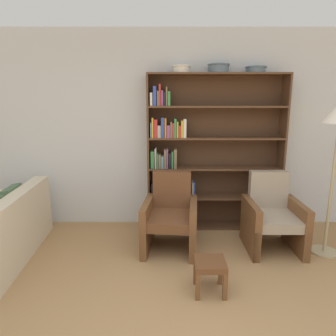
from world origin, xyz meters
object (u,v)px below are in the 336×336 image
object	(u,v)px
footstool	(210,267)
bowl_sage	(181,69)
armchair_cushioned	(272,217)
bowl_slate	(255,69)
bookshelf	(201,158)
armchair_leather	(170,217)
bowl_copper	(218,68)

from	to	relation	value
footstool	bowl_sage	bearing A→B (deg)	98.31
armchair_cushioned	bowl_slate	bearing A→B (deg)	-77.75
bookshelf	armchair_leather	world-z (taller)	bookshelf
armchair_leather	footstool	bearing A→B (deg)	117.49
bookshelf	bowl_slate	xyz separation A→B (m)	(0.68, -0.02, 1.18)
bowl_slate	bowl_copper	bearing A→B (deg)	-180.00
bowl_sage	armchair_leather	xyz separation A→B (m)	(-0.14, -0.64, -1.80)
armchair_leather	armchair_cushioned	world-z (taller)	same
bowl_sage	bowl_slate	bearing A→B (deg)	0.00
bookshelf	bowl_slate	size ratio (longest dim) A/B	7.81
bowl_copper	bookshelf	bearing A→B (deg)	175.37
bowl_copper	bowl_slate	size ratio (longest dim) A/B	1.06
bowl_sage	armchair_cushioned	xyz separation A→B (m)	(1.11, -0.64, -1.80)
armchair_cushioned	bowl_sage	bearing A→B (deg)	-29.39
bowl_copper	bowl_slate	bearing A→B (deg)	0.00
bowl_copper	armchair_leather	xyz separation A→B (m)	(-0.63, -0.64, -1.81)
bowl_slate	armchair_cushioned	distance (m)	1.91
bowl_copper	armchair_cushioned	size ratio (longest dim) A/B	0.31
armchair_leather	armchair_cushioned	size ratio (longest dim) A/B	1.00
bowl_sage	footstool	distance (m)	2.50
armchair_leather	footstool	size ratio (longest dim) A/B	2.87
footstool	bowl_copper	bearing A→B (deg)	80.26
bowl_copper	footstool	distance (m)	2.51
bookshelf	armchair_leather	distance (m)	1.00
bowl_copper	armchair_leather	bearing A→B (deg)	-134.77
bowl_sage	bowl_copper	bearing A→B (deg)	-0.00
bowl_sage	armchair_leather	distance (m)	1.92
bowl_slate	armchair_leather	xyz separation A→B (m)	(-1.12, -0.64, -1.80)
bowl_copper	armchair_cushioned	distance (m)	2.02
bookshelf	armchair_cushioned	size ratio (longest dim) A/B	2.32
bookshelf	bowl_copper	bearing A→B (deg)	-4.63
bowl_copper	footstool	size ratio (longest dim) A/B	0.90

